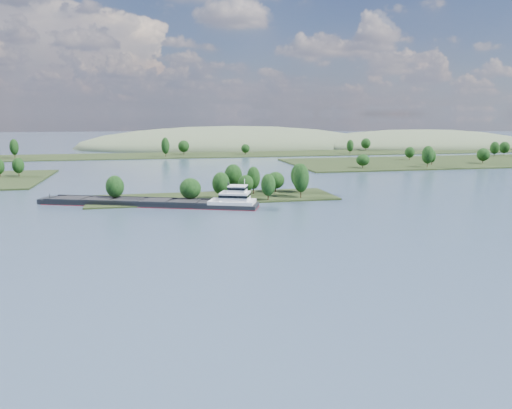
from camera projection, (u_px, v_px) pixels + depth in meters
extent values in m
plane|color=#3A4B65|center=(240.00, 231.00, 148.17)|extent=(1800.00, 1800.00, 0.00)
cube|color=black|center=(214.00, 198.00, 205.88)|extent=(100.00, 30.00, 1.20)
cylinder|color=black|center=(268.00, 196.00, 197.92)|extent=(0.50, 0.50, 3.46)
ellipsoid|color=black|center=(268.00, 185.00, 197.13)|extent=(5.88, 5.88, 8.90)
cylinder|color=black|center=(233.00, 187.00, 219.27)|extent=(0.50, 0.50, 3.98)
ellipsoid|color=black|center=(233.00, 176.00, 218.36)|extent=(7.99, 7.99, 10.24)
cylinder|color=black|center=(221.00, 194.00, 200.67)|extent=(0.50, 0.50, 3.55)
ellipsoid|color=black|center=(221.00, 183.00, 199.86)|extent=(7.15, 7.15, 9.14)
cylinder|color=black|center=(246.00, 192.00, 210.16)|extent=(0.50, 0.50, 2.80)
ellipsoid|color=black|center=(246.00, 183.00, 209.53)|extent=(6.75, 6.75, 7.20)
cylinder|color=black|center=(191.00, 199.00, 192.08)|extent=(0.50, 0.50, 3.13)
ellipsoid|color=black|center=(190.00, 188.00, 191.37)|extent=(8.35, 8.35, 8.06)
cylinder|color=black|center=(115.00, 197.00, 193.98)|extent=(0.50, 0.50, 3.39)
ellipsoid|color=black|center=(115.00, 186.00, 193.21)|extent=(7.06, 7.06, 8.71)
cylinder|color=black|center=(253.00, 189.00, 214.09)|extent=(0.50, 0.50, 3.83)
ellipsoid|color=black|center=(253.00, 178.00, 213.22)|extent=(5.88, 5.88, 9.85)
cylinder|color=black|center=(299.00, 187.00, 217.72)|extent=(0.50, 0.50, 4.13)
ellipsoid|color=black|center=(299.00, 176.00, 216.79)|extent=(7.31, 7.31, 10.61)
cylinder|color=black|center=(301.00, 192.00, 203.56)|extent=(0.50, 0.50, 4.57)
ellipsoid|color=black|center=(301.00, 178.00, 202.52)|extent=(6.68, 6.68, 11.75)
cylinder|color=black|center=(276.00, 189.00, 218.77)|extent=(0.50, 0.50, 2.91)
ellipsoid|color=black|center=(276.00, 180.00, 218.11)|extent=(7.82, 7.82, 7.47)
cylinder|color=black|center=(19.00, 173.00, 271.62)|extent=(0.50, 0.50, 3.33)
ellipsoid|color=black|center=(18.00, 166.00, 270.87)|extent=(6.31, 6.31, 8.56)
cylinder|color=black|center=(0.00, 174.00, 268.96)|extent=(0.50, 0.50, 3.22)
cube|color=black|center=(502.00, 161.00, 368.86)|extent=(320.00, 90.00, 1.60)
cylinder|color=black|center=(363.00, 166.00, 313.53)|extent=(0.50, 0.50, 2.83)
ellipsoid|color=black|center=(363.00, 160.00, 312.89)|extent=(8.44, 8.44, 7.27)
cylinder|color=black|center=(504.00, 153.00, 408.18)|extent=(0.50, 0.50, 3.73)
ellipsoid|color=black|center=(505.00, 147.00, 407.33)|extent=(8.22, 8.22, 9.59)
cylinder|color=black|center=(483.00, 161.00, 342.29)|extent=(0.50, 0.50, 3.45)
ellipsoid|color=black|center=(483.00, 155.00, 341.50)|extent=(8.70, 8.70, 8.87)
cylinder|color=black|center=(427.00, 164.00, 318.24)|extent=(0.50, 0.50, 4.48)
ellipsoid|color=black|center=(428.00, 155.00, 317.22)|extent=(7.78, 7.78, 11.51)
cylinder|color=black|center=(432.00, 162.00, 333.20)|extent=(0.50, 0.50, 3.23)
ellipsoid|color=black|center=(432.00, 156.00, 332.46)|extent=(5.26, 5.26, 8.31)
cylinder|color=black|center=(409.00, 158.00, 368.49)|extent=(0.50, 0.50, 3.18)
ellipsoid|color=black|center=(410.00, 152.00, 367.77)|extent=(7.21, 7.21, 8.19)
cylinder|color=black|center=(494.00, 154.00, 398.37)|extent=(0.50, 0.50, 3.89)
ellipsoid|color=black|center=(495.00, 148.00, 397.49)|extent=(7.29, 7.29, 10.01)
cube|color=black|center=(180.00, 156.00, 417.50)|extent=(900.00, 60.00, 1.20)
cylinder|color=black|center=(350.00, 151.00, 427.28)|extent=(0.50, 0.50, 3.99)
ellipsoid|color=black|center=(350.00, 146.00, 426.37)|extent=(6.00, 6.00, 10.26)
cylinder|color=black|center=(184.00, 152.00, 420.83)|extent=(0.50, 0.50, 3.90)
ellipsoid|color=black|center=(184.00, 146.00, 419.95)|extent=(9.51, 9.51, 10.02)
cylinder|color=black|center=(366.00, 149.00, 465.83)|extent=(0.50, 0.50, 3.77)
ellipsoid|color=black|center=(366.00, 143.00, 464.97)|extent=(8.84, 8.84, 9.70)
cylinder|color=black|center=(15.00, 155.00, 385.80)|extent=(0.50, 0.50, 4.88)
ellipsoid|color=black|center=(14.00, 147.00, 384.69)|extent=(6.67, 6.67, 12.55)
cylinder|color=black|center=(245.00, 153.00, 419.25)|extent=(0.50, 0.50, 2.91)
ellipsoid|color=black|center=(245.00, 148.00, 418.58)|extent=(7.38, 7.38, 7.49)
cylinder|color=black|center=(166.00, 154.00, 395.74)|extent=(0.50, 0.50, 5.07)
ellipsoid|color=black|center=(165.00, 146.00, 394.59)|extent=(6.52, 6.52, 13.05)
ellipsoid|color=#4A593D|center=(419.00, 146.00, 538.58)|extent=(260.00, 140.00, 36.00)
ellipsoid|color=#4A593D|center=(232.00, 147.00, 526.09)|extent=(320.00, 160.00, 44.00)
cube|color=black|center=(149.00, 204.00, 189.70)|extent=(81.24, 39.44, 2.28)
cube|color=maroon|center=(149.00, 205.00, 189.79)|extent=(81.51, 39.71, 0.26)
cube|color=black|center=(134.00, 198.00, 195.65)|extent=(60.23, 23.45, 0.83)
cube|color=black|center=(123.00, 202.00, 185.76)|extent=(60.23, 23.45, 0.83)
cube|color=black|center=(129.00, 200.00, 190.73)|extent=(61.49, 31.04, 0.31)
cube|color=black|center=(73.00, 198.00, 194.14)|extent=(11.77, 11.29, 0.36)
cube|color=black|center=(101.00, 199.00, 192.41)|extent=(11.77, 11.29, 0.36)
cube|color=black|center=(129.00, 199.00, 190.67)|extent=(11.77, 11.29, 0.36)
cube|color=black|center=(157.00, 200.00, 188.94)|extent=(11.77, 11.29, 0.36)
cube|color=black|center=(186.00, 201.00, 187.21)|extent=(11.77, 11.29, 0.36)
cube|color=black|center=(47.00, 200.00, 196.00)|extent=(6.25, 9.84, 2.08)
cylinder|color=black|center=(50.00, 197.00, 195.58)|extent=(0.32, 0.32, 2.28)
cube|color=white|center=(232.00, 202.00, 184.51)|extent=(19.07, 15.25, 1.25)
cube|color=white|center=(235.00, 196.00, 183.98)|extent=(12.67, 11.47, 3.11)
cube|color=black|center=(235.00, 195.00, 183.90)|extent=(12.93, 11.74, 0.93)
cube|color=white|center=(238.00, 189.00, 183.34)|extent=(8.05, 8.05, 2.28)
cube|color=black|center=(238.00, 188.00, 183.26)|extent=(8.31, 8.31, 0.83)
cube|color=white|center=(238.00, 186.00, 183.12)|extent=(8.58, 8.58, 0.21)
cylinder|color=white|center=(245.00, 183.00, 182.50)|extent=(0.27, 0.27, 2.70)
cylinder|color=black|center=(228.00, 184.00, 186.74)|extent=(0.67, 0.67, 1.25)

